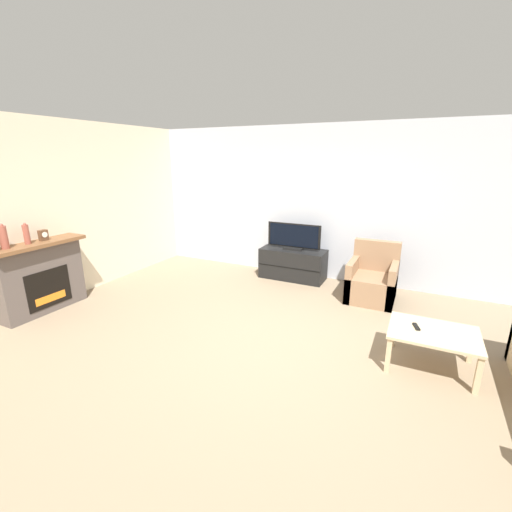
# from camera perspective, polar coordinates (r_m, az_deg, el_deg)

# --- Properties ---
(ground_plane) EXTENTS (24.00, 24.00, 0.00)m
(ground_plane) POSITION_cam_1_polar(r_m,az_deg,el_deg) (4.12, 2.15, -15.27)
(ground_plane) COLOR #89755B
(wall_back) EXTENTS (12.00, 0.06, 2.70)m
(wall_back) POSITION_cam_1_polar(r_m,az_deg,el_deg) (6.18, 12.76, 8.35)
(wall_back) COLOR silver
(wall_back) RESTS_ON ground
(wall_left) EXTENTS (0.06, 12.00, 2.70)m
(wall_left) POSITION_cam_1_polar(r_m,az_deg,el_deg) (5.93, -30.68, 6.19)
(wall_left) COLOR beige
(wall_left) RESTS_ON ground
(fireplace) EXTENTS (0.41, 1.26, 1.02)m
(fireplace) POSITION_cam_1_polar(r_m,az_deg,el_deg) (5.73, -32.23, -2.90)
(fireplace) COLOR #564C47
(fireplace) RESTS_ON ground
(mantel_vase_left) EXTENTS (0.10, 0.10, 0.33)m
(mantel_vase_left) POSITION_cam_1_polar(r_m,az_deg,el_deg) (5.38, -36.52, 2.57)
(mantel_vase_left) COLOR #994C3D
(mantel_vase_left) RESTS_ON fireplace
(mantel_vase_centre_left) EXTENTS (0.08, 0.08, 0.29)m
(mantel_vase_centre_left) POSITION_cam_1_polar(r_m,az_deg,el_deg) (5.52, -33.93, 3.07)
(mantel_vase_centre_left) COLOR #994C3D
(mantel_vase_centre_left) RESTS_ON fireplace
(mantel_clock) EXTENTS (0.08, 0.11, 0.15)m
(mantel_clock) POSITION_cam_1_polar(r_m,az_deg,el_deg) (5.64, -31.93, 2.96)
(mantel_clock) COLOR brown
(mantel_clock) RESTS_ON fireplace
(tv_stand) EXTENTS (1.16, 0.51, 0.55)m
(tv_stand) POSITION_cam_1_polar(r_m,az_deg,el_deg) (6.28, 6.17, -1.31)
(tv_stand) COLOR black
(tv_stand) RESTS_ON ground
(tv) EXTENTS (0.98, 0.18, 0.47)m
(tv) POSITION_cam_1_polar(r_m,az_deg,el_deg) (6.15, 6.30, 3.07)
(tv) COLOR black
(tv) RESTS_ON tv_stand
(armchair) EXTENTS (0.70, 0.76, 0.88)m
(armchair) POSITION_cam_1_polar(r_m,az_deg,el_deg) (5.63, 18.80, -4.01)
(armchair) COLOR #937051
(armchair) RESTS_ON ground
(coffee_table) EXTENTS (0.87, 0.65, 0.42)m
(coffee_table) POSITION_cam_1_polar(r_m,az_deg,el_deg) (4.08, 27.43, -11.76)
(coffee_table) COLOR #CCB289
(coffee_table) RESTS_ON ground
(remote) EXTENTS (0.08, 0.16, 0.02)m
(remote) POSITION_cam_1_polar(r_m,az_deg,el_deg) (4.06, 25.15, -10.60)
(remote) COLOR black
(remote) RESTS_ON coffee_table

